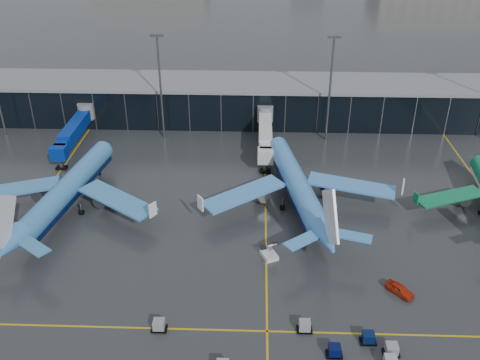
{
  "coord_description": "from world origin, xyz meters",
  "views": [
    {
      "loc": [
        8.14,
        -70.55,
        55.45
      ],
      "look_at": [
        5.0,
        18.0,
        6.0
      ],
      "focal_mm": 40.0,
      "sensor_mm": 36.0,
      "label": 1
    }
  ],
  "objects_px": {
    "baggage_carts": "(294,349)",
    "airliner_klm_near": "(297,171)",
    "airliner_arkefly": "(66,176)",
    "service_van_red": "(400,289)",
    "mobile_airstair": "(269,253)"
  },
  "relations": [
    {
      "from": "baggage_carts",
      "to": "airliner_klm_near",
      "type": "bearing_deg",
      "value": 86.6
    },
    {
      "from": "airliner_arkefly",
      "to": "baggage_carts",
      "type": "xyz_separation_m",
      "value": [
        41.39,
        -35.73,
        -6.17
      ]
    },
    {
      "from": "airliner_klm_near",
      "to": "service_van_red",
      "type": "relative_size",
      "value": 9.82
    },
    {
      "from": "airliner_arkefly",
      "to": "airliner_klm_near",
      "type": "height_order",
      "value": "airliner_klm_near"
    },
    {
      "from": "airliner_klm_near",
      "to": "airliner_arkefly",
      "type": "bearing_deg",
      "value": 173.31
    },
    {
      "from": "mobile_airstair",
      "to": "airliner_arkefly",
      "type": "bearing_deg",
      "value": 135.12
    },
    {
      "from": "airliner_klm_near",
      "to": "mobile_airstair",
      "type": "bearing_deg",
      "value": -117.75
    },
    {
      "from": "mobile_airstair",
      "to": "service_van_red",
      "type": "xyz_separation_m",
      "value": [
        19.99,
        -8.5,
        0.02
      ]
    },
    {
      "from": "airliner_arkefly",
      "to": "baggage_carts",
      "type": "height_order",
      "value": "airliner_arkefly"
    },
    {
      "from": "service_van_red",
      "to": "airliner_klm_near",
      "type": "bearing_deg",
      "value": 77.93
    },
    {
      "from": "airliner_arkefly",
      "to": "airliner_klm_near",
      "type": "relative_size",
      "value": 0.99
    },
    {
      "from": "airliner_klm_near",
      "to": "service_van_red",
      "type": "xyz_separation_m",
      "value": [
        14.6,
        -26.31,
        -6.23
      ]
    },
    {
      "from": "airliner_arkefly",
      "to": "baggage_carts",
      "type": "distance_m",
      "value": 55.02
    },
    {
      "from": "airliner_arkefly",
      "to": "mobile_airstair",
      "type": "distance_m",
      "value": 41.46
    },
    {
      "from": "airliner_arkefly",
      "to": "service_van_red",
      "type": "height_order",
      "value": "airliner_arkefly"
    }
  ]
}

